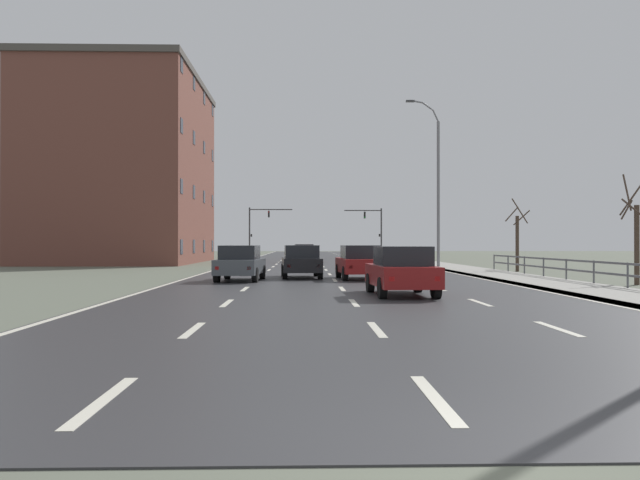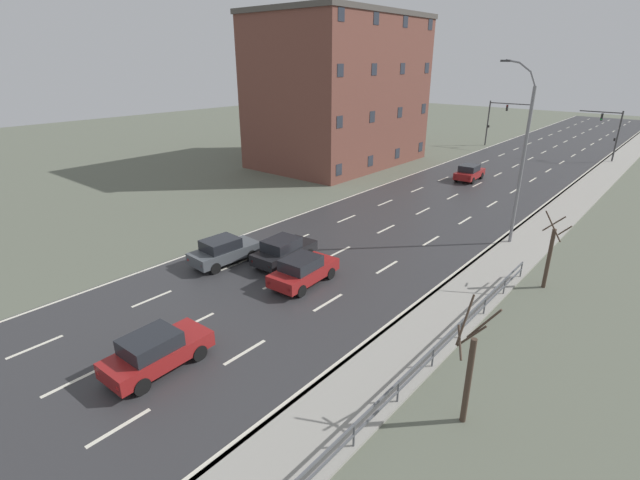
{
  "view_description": "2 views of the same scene",
  "coord_description": "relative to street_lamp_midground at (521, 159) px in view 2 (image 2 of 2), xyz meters",
  "views": [
    {
      "loc": [
        -1.4,
        -4.74,
        1.67
      ],
      "look_at": [
        -0.07,
        45.62,
        1.92
      ],
      "focal_mm": 35.77,
      "sensor_mm": 36.0,
      "label": 1
    },
    {
      "loc": [
        16.01,
        8.11,
        11.2
      ],
      "look_at": [
        0.0,
        27.14,
        1.38
      ],
      "focal_mm": 25.72,
      "sensor_mm": 36.0,
      "label": 2
    }
  ],
  "objects": [
    {
      "name": "bare_tree_near",
      "position": [
        4.42,
        -17.03,
        -3.61
      ],
      "size": [
        1.18,
        1.29,
        4.47
      ],
      "color": "#423328",
      "rests_on": "ground"
    },
    {
      "name": "ground_plane",
      "position": [
        -7.48,
        10.6,
        -5.59
      ],
      "size": [
        160.0,
        160.0,
        0.12
      ],
      "color": "#5B6051"
    },
    {
      "name": "sidewalk_right",
      "position": [
        0.95,
        22.6,
        -5.47
      ],
      "size": [
        3.0,
        120.0,
        0.12
      ],
      "color": "gray",
      "rests_on": "ground"
    },
    {
      "name": "road_asphalt_strip",
      "position": [
        -7.48,
        22.6,
        -5.52
      ],
      "size": [
        14.0,
        120.0,
        0.03
      ],
      "color": "#303033",
      "rests_on": "ground"
    },
    {
      "name": "guardrail",
      "position": [
        2.37,
        -19.07,
        -4.82
      ],
      "size": [
        0.07,
        28.4,
        1.0
      ],
      "color": "#515459",
      "rests_on": "ground"
    },
    {
      "name": "street_lamp_midground",
      "position": [
        0.0,
        0.0,
        0.0
      ],
      "size": [
        2.26,
        0.24,
        11.23
      ],
      "color": "slate",
      "rests_on": "ground"
    },
    {
      "name": "brick_building",
      "position": [
        -24.13,
        12.84,
        2.41
      ],
      "size": [
        12.85,
        18.77,
        15.86
      ],
      "color": "brown",
      "rests_on": "ground"
    },
    {
      "name": "car_near_left",
      "position": [
        -11.64,
        -14.04,
        -4.72
      ],
      "size": [
        2.02,
        4.19,
        1.57
      ],
      "rotation": [
        0.0,
        0.0,
        -0.06
      ],
      "color": "#474C51",
      "rests_on": "ground"
    },
    {
      "name": "traffic_signal_right",
      "position": [
        -0.37,
        33.38,
        -1.73
      ],
      "size": [
        4.5,
        0.36,
        5.81
      ],
      "color": "#38383A",
      "rests_on": "ground"
    },
    {
      "name": "car_far_left",
      "position": [
        -8.97,
        -11.77,
        -4.72
      ],
      "size": [
        2.01,
        4.19,
        1.57
      ],
      "rotation": [
        0.0,
        0.0,
        0.05
      ],
      "color": "black",
      "rests_on": "ground"
    },
    {
      "name": "traffic_signal_left",
      "position": [
        -14.41,
        35.09,
        -1.56
      ],
      "size": [
        5.27,
        0.36,
        6.0
      ],
      "color": "#38383A",
      "rests_on": "ground"
    },
    {
      "name": "car_far_right",
      "position": [
        -5.76,
        -22.04,
        -4.72
      ],
      "size": [
        1.95,
        4.16,
        1.57
      ],
      "rotation": [
        0.0,
        0.0,
        0.04
      ],
      "color": "maroon",
      "rests_on": "ground"
    },
    {
      "name": "car_near_right",
      "position": [
        -6.3,
        -13.03,
        -4.72
      ],
      "size": [
        2.02,
        4.2,
        1.57
      ],
      "rotation": [
        0.0,
        0.0,
        0.06
      ],
      "color": "maroon",
      "rests_on": "ground"
    },
    {
      "name": "bare_tree_mid",
      "position": [
        3.68,
        -5.16,
        -3.65
      ],
      "size": [
        1.41,
        1.34,
        4.27
      ],
      "color": "#423328",
      "rests_on": "ground"
    },
    {
      "name": "car_mid_centre",
      "position": [
        -8.83,
        14.31,
        -4.72
      ],
      "size": [
        2.01,
        4.19,
        1.57
      ],
      "rotation": [
        0.0,
        0.0,
        0.06
      ],
      "color": "maroon",
      "rests_on": "ground"
    }
  ]
}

